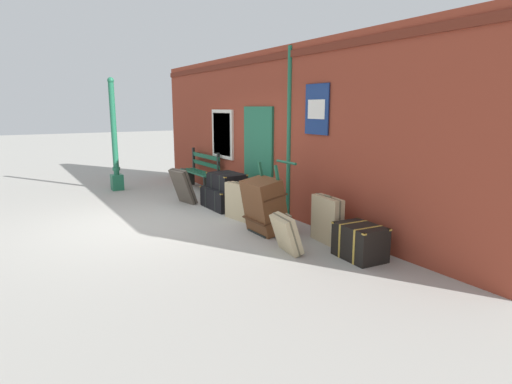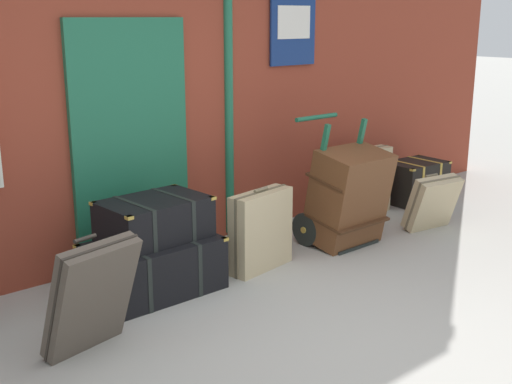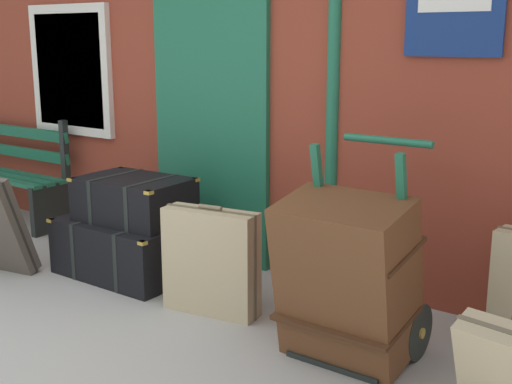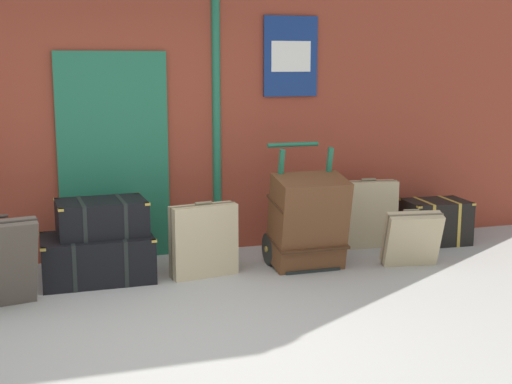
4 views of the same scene
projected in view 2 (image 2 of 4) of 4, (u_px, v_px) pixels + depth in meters
The scene contains 11 objects.
ground_plane at pixel (356, 358), 4.18m from camera, with size 60.00×60.00×0.00m, color #A3A099.
brick_facade at pixel (133, 77), 5.66m from camera, with size 10.40×0.35×3.20m.
steamer_trunk_base at pixel (153, 267), 5.14m from camera, with size 1.01×0.65×0.43m.
steamer_trunk_middle at pixel (154, 219), 5.11m from camera, with size 0.83×0.58×0.33m.
porters_trolley at pixel (334, 213), 6.32m from camera, with size 0.71×0.62×1.19m.
large_brown_trunk at pixel (348, 197), 6.14m from camera, with size 0.70×0.59×0.94m.
suitcase_olive at pixel (261, 231), 5.59m from camera, with size 0.65×0.29×0.72m.
suitcase_beige at pixel (365, 181), 7.18m from camera, with size 0.65×0.24×0.76m.
suitcase_charcoal at pixel (91, 297), 4.15m from camera, with size 0.63×0.48×0.79m.
suitcase_caramel at pixel (432, 203), 6.64m from camera, with size 0.58×0.40×0.57m.
corner_trunk at pixel (415, 182), 7.65m from camera, with size 0.72×0.53×0.49m.
Camera 2 is at (-2.94, -2.43, 2.11)m, focal length 46.08 mm.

